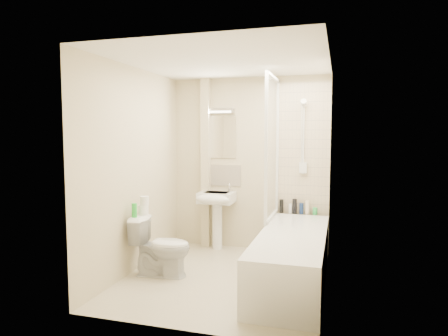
# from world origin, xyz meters

# --- Properties ---
(floor) EXTENTS (2.50, 2.50, 0.00)m
(floor) POSITION_xyz_m (0.00, 0.00, 0.00)
(floor) COLOR beige
(floor) RESTS_ON ground
(wall_back) EXTENTS (2.20, 0.02, 2.40)m
(wall_back) POSITION_xyz_m (0.00, 1.25, 1.20)
(wall_back) COLOR beige
(wall_back) RESTS_ON ground
(wall_left) EXTENTS (0.02, 2.50, 2.40)m
(wall_left) POSITION_xyz_m (-1.10, 0.00, 1.20)
(wall_left) COLOR beige
(wall_left) RESTS_ON ground
(wall_right) EXTENTS (0.02, 2.50, 2.40)m
(wall_right) POSITION_xyz_m (1.10, 0.00, 1.20)
(wall_right) COLOR beige
(wall_right) RESTS_ON ground
(ceiling) EXTENTS (2.20, 2.50, 0.02)m
(ceiling) POSITION_xyz_m (0.00, 0.00, 2.40)
(ceiling) COLOR white
(ceiling) RESTS_ON wall_back
(tile_back) EXTENTS (0.70, 0.01, 1.75)m
(tile_back) POSITION_xyz_m (0.75, 1.24, 1.42)
(tile_back) COLOR beige
(tile_back) RESTS_ON wall_back
(tile_right) EXTENTS (0.01, 2.10, 1.75)m
(tile_right) POSITION_xyz_m (1.09, 0.06, 1.42)
(tile_right) COLOR beige
(tile_right) RESTS_ON wall_right
(pipe_boxing) EXTENTS (0.12, 0.12, 2.40)m
(pipe_boxing) POSITION_xyz_m (-0.62, 1.19, 1.20)
(pipe_boxing) COLOR beige
(pipe_boxing) RESTS_ON ground
(splashback) EXTENTS (0.60, 0.02, 0.30)m
(splashback) POSITION_xyz_m (-0.42, 1.24, 1.03)
(splashback) COLOR beige
(splashback) RESTS_ON wall_back
(mirror) EXTENTS (0.46, 0.01, 0.60)m
(mirror) POSITION_xyz_m (-0.42, 1.24, 1.58)
(mirror) COLOR white
(mirror) RESTS_ON wall_back
(strip_light) EXTENTS (0.42, 0.07, 0.07)m
(strip_light) POSITION_xyz_m (-0.42, 1.22, 1.95)
(strip_light) COLOR silver
(strip_light) RESTS_ON wall_back
(bathtub) EXTENTS (0.70, 2.10, 0.55)m
(bathtub) POSITION_xyz_m (0.75, 0.06, 0.29)
(bathtub) COLOR white
(bathtub) RESTS_ON ground
(shower_screen) EXTENTS (0.04, 0.92, 1.80)m
(shower_screen) POSITION_xyz_m (0.40, 0.80, 1.45)
(shower_screen) COLOR white
(shower_screen) RESTS_ON bathtub
(shower_fixture) EXTENTS (0.10, 0.16, 0.99)m
(shower_fixture) POSITION_xyz_m (0.75, 1.19, 1.55)
(shower_fixture) COLOR white
(shower_fixture) RESTS_ON wall_back
(pedestal_sink) EXTENTS (0.48, 0.46, 0.93)m
(pedestal_sink) POSITION_xyz_m (-0.42, 1.01, 0.65)
(pedestal_sink) COLOR white
(pedestal_sink) RESTS_ON ground
(bottle_black_a) EXTENTS (0.05, 0.05, 0.18)m
(bottle_black_a) POSITION_xyz_m (0.47, 1.16, 0.64)
(bottle_black_a) COLOR black
(bottle_black_a) RESTS_ON bathtub
(bottle_white_a) EXTENTS (0.05, 0.05, 0.13)m
(bottle_white_a) POSITION_xyz_m (0.59, 1.16, 0.62)
(bottle_white_a) COLOR silver
(bottle_white_a) RESTS_ON bathtub
(bottle_black_b) EXTENTS (0.06, 0.06, 0.20)m
(bottle_black_b) POSITION_xyz_m (0.65, 1.16, 0.65)
(bottle_black_b) COLOR black
(bottle_black_b) RESTS_ON bathtub
(bottle_blue) EXTENTS (0.06, 0.06, 0.15)m
(bottle_blue) POSITION_xyz_m (0.74, 1.16, 0.62)
(bottle_blue) COLOR navy
(bottle_blue) RESTS_ON bathtub
(bottle_cream) EXTENTS (0.05, 0.05, 0.19)m
(bottle_cream) POSITION_xyz_m (0.82, 1.16, 0.64)
(bottle_cream) COLOR beige
(bottle_cream) RESTS_ON bathtub
(bottle_green) EXTENTS (0.06, 0.06, 0.09)m
(bottle_green) POSITION_xyz_m (0.92, 1.16, 0.60)
(bottle_green) COLOR green
(bottle_green) RESTS_ON bathtub
(toilet) EXTENTS (0.50, 0.73, 0.68)m
(toilet) POSITION_xyz_m (-0.72, -0.11, 0.34)
(toilet) COLOR white
(toilet) RESTS_ON ground
(toilet_roll_lower) EXTENTS (0.12, 0.12, 0.11)m
(toilet_roll_lower) POSITION_xyz_m (-0.98, -0.04, 0.74)
(toilet_roll_lower) COLOR white
(toilet_roll_lower) RESTS_ON toilet
(toilet_roll_upper) EXTENTS (0.10, 0.10, 0.11)m
(toilet_roll_upper) POSITION_xyz_m (-0.96, -0.04, 0.84)
(toilet_roll_upper) COLOR white
(toilet_roll_upper) RESTS_ON toilet_roll_lower
(green_bottle) EXTENTS (0.06, 0.06, 0.16)m
(green_bottle) POSITION_xyz_m (-1.00, -0.21, 0.76)
(green_bottle) COLOR green
(green_bottle) RESTS_ON toilet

